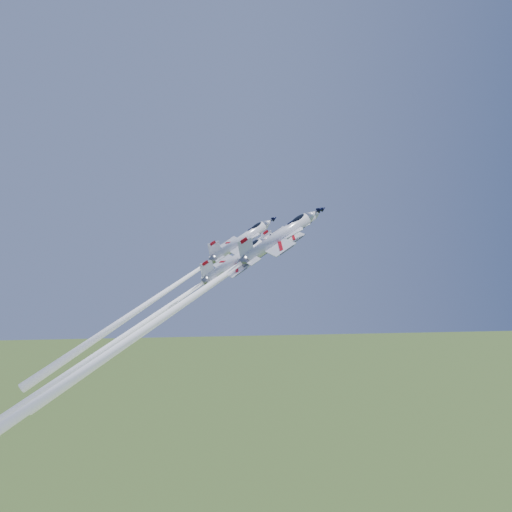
{
  "coord_description": "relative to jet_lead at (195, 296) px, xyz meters",
  "views": [
    {
      "loc": [
        -7.37,
        -105.88,
        112.14
      ],
      "look_at": [
        0.0,
        0.0,
        98.26
      ],
      "focal_mm": 40.0,
      "sensor_mm": 36.0,
      "label": 1
    }
  ],
  "objects": [
    {
      "name": "jet_lead",
      "position": [
        0.0,
        0.0,
        0.0
      ],
      "size": [
        44.57,
        19.87,
        43.17
      ],
      "rotation": [
        0.54,
        0.09,
        -1.2
      ],
      "color": "white"
    },
    {
      "name": "jet_right",
      "position": [
        -6.15,
        -6.86,
        -2.66
      ],
      "size": [
        53.14,
        23.76,
        50.68
      ],
      "rotation": [
        0.54,
        0.09,
        -1.2
      ],
      "color": "white"
    },
    {
      "name": "jet_slot",
      "position": [
        -8.39,
        -3.72,
        -3.54
      ],
      "size": [
        42.29,
        19.07,
        39.59
      ],
      "rotation": [
        0.54,
        0.09,
        -1.2
      ],
      "color": "white"
    },
    {
      "name": "jet_left",
      "position": [
        -6.08,
        4.75,
        -0.17
      ],
      "size": [
        40.11,
        18.14,
        37.38
      ],
      "rotation": [
        0.54,
        0.09,
        -1.2
      ],
      "color": "white"
    }
  ]
}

